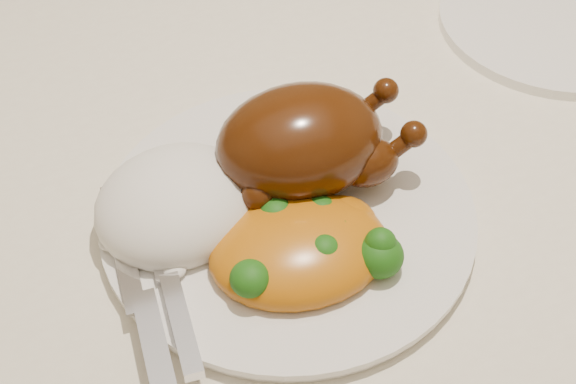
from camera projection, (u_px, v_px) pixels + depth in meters
name	position (u px, v px, depth m)	size (l,w,h in m)	color
dining_table	(281.00, 206.00, 0.76)	(1.60, 0.90, 0.76)	brown
tablecloth	(281.00, 150.00, 0.70)	(1.73, 1.03, 0.18)	white
dinner_plate	(288.00, 215.00, 0.60)	(0.28, 0.28, 0.01)	white
side_plate	(556.00, 21.00, 0.77)	(0.23, 0.23, 0.01)	white
roast_chicken	(305.00, 141.00, 0.59)	(0.16, 0.10, 0.08)	#461C07
rice_mound	(177.00, 205.00, 0.59)	(0.14, 0.13, 0.06)	white
mac_and_cheese	(308.00, 245.00, 0.56)	(0.14, 0.11, 0.05)	#C8740C
cutlery	(156.00, 302.00, 0.54)	(0.04, 0.18, 0.01)	silver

